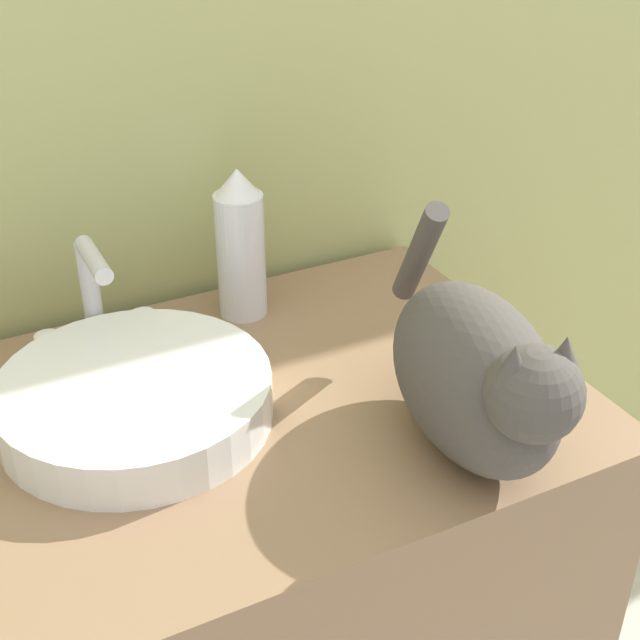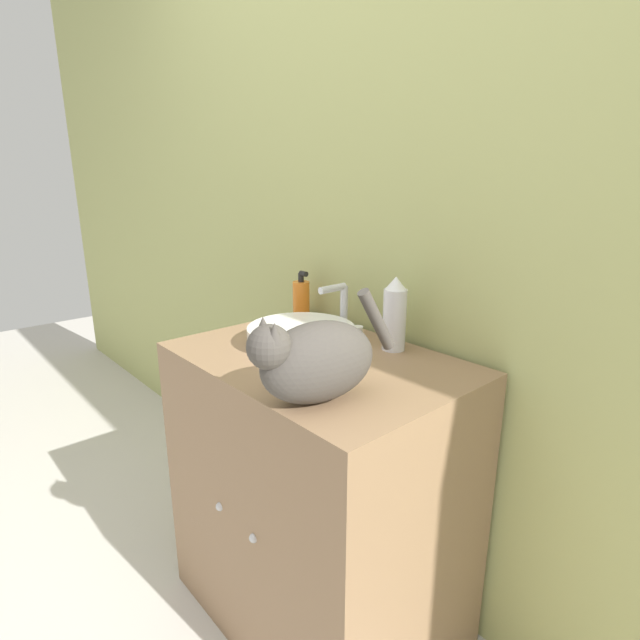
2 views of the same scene
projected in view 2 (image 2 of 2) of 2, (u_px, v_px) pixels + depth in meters
wall_back at (401, 200)px, 1.44m from camera, size 6.00×0.05×2.50m
vanity_cabinet at (318, 492)px, 1.47m from camera, size 0.80×0.57×0.85m
sink_basin at (301, 336)px, 1.44m from camera, size 0.31×0.31×0.06m
faucet at (341, 311)px, 1.53m from camera, size 0.15×0.11×0.16m
cat at (314, 359)px, 1.06m from camera, size 0.19×0.37×0.24m
soap_bottle at (301, 298)px, 1.71m from camera, size 0.06×0.06×0.16m
spray_bottle at (395, 315)px, 1.38m from camera, size 0.07×0.07×0.21m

